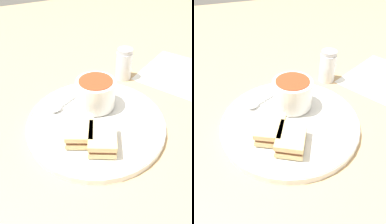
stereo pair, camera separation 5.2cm
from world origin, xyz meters
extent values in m
plane|color=tan|center=(0.00, 0.00, 0.00)|extent=(2.40, 2.40, 0.00)
cylinder|color=white|center=(0.00, 0.00, 0.01)|extent=(0.34, 0.34, 0.02)
torus|color=white|center=(0.00, 0.00, 0.02)|extent=(0.33, 0.33, 0.01)
cylinder|color=white|center=(-0.03, -0.05, 0.02)|extent=(0.05, 0.05, 0.01)
cylinder|color=white|center=(-0.03, -0.05, 0.06)|extent=(0.10, 0.10, 0.07)
cylinder|color=red|center=(-0.03, -0.05, 0.09)|extent=(0.08, 0.08, 0.01)
cube|color=silver|center=(0.03, -0.10, 0.02)|extent=(0.07, 0.04, 0.00)
ellipsoid|color=silver|center=(0.07, -0.08, 0.03)|extent=(0.04, 0.04, 0.01)
cube|color=#DBBC7F|center=(0.06, 0.03, 0.03)|extent=(0.09, 0.10, 0.01)
cube|color=brown|center=(0.06, 0.03, 0.04)|extent=(0.08, 0.09, 0.01)
cube|color=#DBBC7F|center=(0.06, 0.03, 0.05)|extent=(0.09, 0.10, 0.01)
cube|color=#DBBC7F|center=(0.03, 0.08, 0.03)|extent=(0.09, 0.10, 0.01)
cube|color=brown|center=(0.03, 0.08, 0.04)|extent=(0.08, 0.09, 0.01)
cube|color=#DBBC7F|center=(0.03, 0.08, 0.05)|extent=(0.09, 0.10, 0.01)
cylinder|color=silver|center=(-0.18, -0.16, 0.04)|extent=(0.05, 0.05, 0.09)
cylinder|color=#B7B7BC|center=(-0.18, -0.16, 0.09)|extent=(0.05, 0.05, 0.01)
cube|color=white|center=(-0.38, -0.05, 0.00)|extent=(0.37, 0.39, 0.00)
camera|label=1|loc=(0.18, 0.35, 0.38)|focal=35.00mm
camera|label=2|loc=(0.14, 0.37, 0.38)|focal=35.00mm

